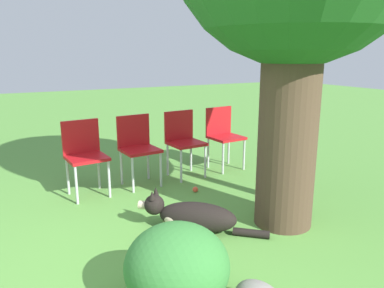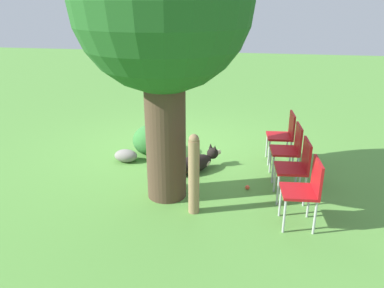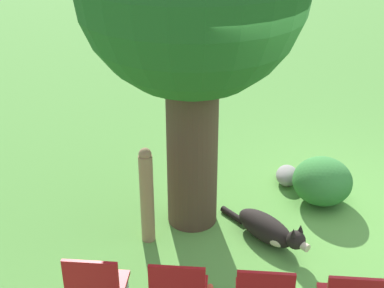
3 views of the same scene
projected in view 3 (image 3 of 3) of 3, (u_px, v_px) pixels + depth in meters
The scene contains 7 objects.
ground_plane at pixel (330, 222), 6.09m from camera, with size 30.00×30.00×0.00m, color #56933D.
dog at pixel (269, 230), 5.71m from camera, with size 0.89×1.00×0.39m.
fence_post at pixel (147, 195), 5.56m from camera, with size 0.15×0.15×1.11m.
red_chair_3 at pixel (96, 287), 4.35m from camera, with size 0.46×0.47×0.89m.
tennis_ball at pixel (210, 287), 5.07m from camera, with size 0.07×0.07×0.07m.
garden_rock at pixel (287, 175), 6.83m from camera, with size 0.41×0.28×0.22m.
low_shrub at pixel (322, 181), 6.37m from camera, with size 0.71×0.71×0.56m.
Camera 3 is at (-5.25, 0.67, 3.51)m, focal length 50.00 mm.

